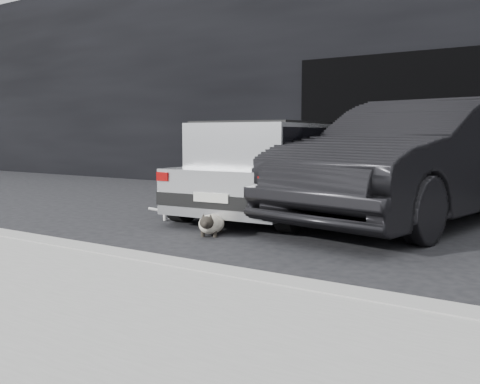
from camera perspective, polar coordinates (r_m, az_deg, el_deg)
The scene contains 9 objects.
ground at distance 7.11m, azimuth -0.75°, elevation -2.98°, with size 80.00×80.00×0.00m, color black.
building_facade at distance 12.25m, azimuth 19.72°, elevation 12.23°, with size 34.00×4.00×5.00m, color black.
garage_opening at distance 10.24m, azimuth 16.78°, elevation 6.85°, with size 4.00×0.10×2.60m, color black.
curb at distance 4.48m, azimuth -8.88°, elevation -7.71°, with size 18.00×0.25×0.12m, color #989892.
sidewalk at distance 3.72m, azimuth -21.63°, elevation -11.07°, with size 18.00×2.20×0.11m, color #989892.
silver_hatchback at distance 7.53m, azimuth 3.75°, elevation 2.94°, with size 1.93×3.62×1.30m.
second_car at distance 7.25m, azimuth 18.55°, elevation 3.17°, with size 1.67×4.80×1.58m, color black.
cat_siamese at distance 6.02m, azimuth -3.12°, elevation -3.42°, with size 0.49×0.74×0.28m.
cat_white at distance 7.06m, azimuth -6.43°, elevation -1.62°, with size 0.78×0.34×0.37m.
Camera 1 is at (3.94, -5.82, 1.13)m, focal length 40.00 mm.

